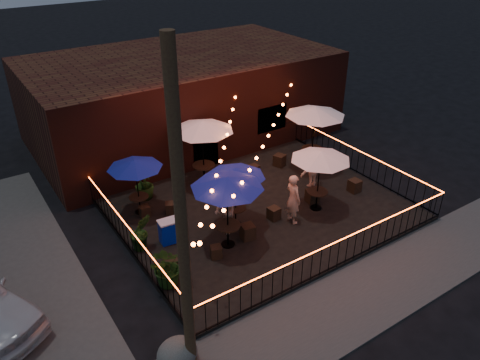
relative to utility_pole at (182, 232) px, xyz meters
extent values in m
plane|color=black|center=(5.40, 2.60, -4.00)|extent=(110.00, 110.00, 0.00)
cube|color=black|center=(5.40, 4.60, -3.92)|extent=(10.00, 8.00, 0.15)
cube|color=#44423F|center=(5.40, -0.65, -3.98)|extent=(18.00, 2.50, 0.05)
cube|color=#3B1610|center=(6.40, 12.60, -2.00)|extent=(14.00, 8.00, 4.00)
cube|color=black|center=(5.40, 8.72, -2.90)|extent=(1.20, 0.24, 2.20)
cube|color=black|center=(8.90, 8.72, -2.40)|extent=(1.60, 0.24, 1.20)
cylinder|color=#3B2318|center=(0.00, 0.00, 0.00)|extent=(0.26, 0.26, 8.00)
cube|color=black|center=(5.40, 0.60, -3.77)|extent=(10.00, 0.04, 0.04)
cube|color=black|center=(5.40, 0.60, -2.85)|extent=(10.00, 0.04, 0.04)
cube|color=#FF5013|center=(5.40, 0.60, -2.82)|extent=(10.00, 0.03, 0.02)
cube|color=black|center=(0.40, 4.60, -3.77)|extent=(0.04, 8.00, 0.04)
cube|color=black|center=(0.40, 4.60, -2.85)|extent=(0.04, 8.00, 0.04)
cube|color=#FF5013|center=(0.40, 4.60, -2.82)|extent=(0.03, 8.00, 0.02)
cube|color=black|center=(10.40, 4.60, -3.77)|extent=(0.04, 8.00, 0.04)
cube|color=black|center=(10.40, 4.60, -2.85)|extent=(0.04, 8.00, 0.04)
cube|color=#FF5013|center=(10.40, 4.60, -2.82)|extent=(0.03, 8.00, 0.02)
cylinder|color=black|center=(3.23, 3.43, -3.83)|extent=(0.46, 0.46, 0.03)
cylinder|color=black|center=(3.23, 3.43, -3.46)|extent=(0.06, 0.06, 0.76)
cylinder|color=black|center=(3.23, 3.43, -3.07)|extent=(0.84, 0.84, 0.04)
cylinder|color=black|center=(3.23, 3.43, -2.59)|extent=(0.05, 0.05, 2.52)
cone|color=navy|center=(3.23, 3.43, -1.49)|extent=(2.47, 2.47, 0.37)
cylinder|color=black|center=(1.60, 6.86, -3.84)|extent=(0.39, 0.39, 0.03)
cylinder|color=black|center=(1.60, 6.86, -3.52)|extent=(0.05, 0.05, 0.64)
cylinder|color=black|center=(1.60, 6.86, -3.20)|extent=(0.71, 0.71, 0.04)
cylinder|color=black|center=(1.60, 6.86, -2.79)|extent=(0.04, 0.04, 2.12)
cone|color=navy|center=(1.60, 6.86, -1.86)|extent=(2.42, 2.42, 0.31)
cylinder|color=black|center=(4.09, 4.28, -3.84)|extent=(0.41, 0.41, 0.03)
cylinder|color=black|center=(4.09, 4.28, -3.51)|extent=(0.06, 0.06, 0.66)
cylinder|color=black|center=(4.09, 4.28, -3.17)|extent=(0.74, 0.74, 0.04)
cylinder|color=black|center=(4.09, 4.28, -2.74)|extent=(0.04, 0.04, 2.21)
cone|color=navy|center=(4.09, 4.28, -1.78)|extent=(2.05, 2.05, 0.32)
cylinder|color=black|center=(4.61, 7.40, -3.83)|extent=(0.49, 0.49, 0.03)
cylinder|color=black|center=(4.61, 7.40, -3.43)|extent=(0.07, 0.07, 0.81)
cylinder|color=black|center=(4.61, 7.40, -3.02)|extent=(0.90, 0.90, 0.04)
cylinder|color=black|center=(4.61, 7.40, -2.50)|extent=(0.05, 0.05, 2.70)
cone|color=white|center=(4.61, 7.40, -1.32)|extent=(2.64, 2.64, 0.39)
cylinder|color=black|center=(7.13, 3.49, -3.84)|extent=(0.43, 0.43, 0.03)
cylinder|color=black|center=(7.13, 3.49, -3.49)|extent=(0.06, 0.06, 0.70)
cylinder|color=black|center=(7.13, 3.49, -3.13)|extent=(0.78, 0.78, 0.04)
cylinder|color=black|center=(7.13, 3.49, -2.68)|extent=(0.04, 0.04, 2.34)
cone|color=white|center=(7.13, 3.49, -1.66)|extent=(2.77, 2.77, 0.34)
cylinder|color=black|center=(9.20, 6.14, -3.83)|extent=(0.50, 0.50, 0.03)
cylinder|color=black|center=(9.20, 6.14, -3.43)|extent=(0.07, 0.07, 0.81)
cylinder|color=black|center=(9.20, 6.14, -3.01)|extent=(0.90, 0.90, 0.05)
cylinder|color=black|center=(9.20, 6.14, -2.49)|extent=(0.05, 0.05, 2.71)
cone|color=white|center=(9.20, 6.14, -1.31)|extent=(3.10, 3.10, 0.40)
cube|color=black|center=(1.08, 3.21, -3.62)|extent=(0.42, 0.42, 0.46)
cube|color=black|center=(2.56, 3.09, -3.65)|extent=(0.44, 0.44, 0.41)
cube|color=black|center=(1.64, 6.53, -3.65)|extent=(0.37, 0.37, 0.41)
cube|color=black|center=(2.50, 6.19, -3.64)|extent=(0.47, 0.47, 0.42)
cube|color=black|center=(3.97, 3.37, -3.60)|extent=(0.49, 0.49, 0.51)
cube|color=black|center=(5.40, 3.81, -3.62)|extent=(0.41, 0.41, 0.45)
cube|color=black|center=(5.38, 6.98, -3.62)|extent=(0.39, 0.39, 0.46)
cube|color=black|center=(6.67, 6.85, -3.62)|extent=(0.44, 0.44, 0.46)
cube|color=black|center=(7.32, 3.94, -3.60)|extent=(0.47, 0.47, 0.49)
cube|color=black|center=(9.21, 3.59, -3.60)|extent=(0.42, 0.42, 0.49)
cube|color=black|center=(8.10, 6.95, -3.60)|extent=(0.55, 0.55, 0.51)
cube|color=black|center=(9.46, 6.54, -3.62)|extent=(0.47, 0.47, 0.45)
imported|color=#CBAF89|center=(5.84, 3.33, -2.92)|extent=(0.45, 0.68, 1.85)
imported|color=tan|center=(3.54, 4.09, -3.00)|extent=(0.74, 0.90, 1.70)
imported|color=tan|center=(8.07, 4.86, -3.04)|extent=(1.06, 0.63, 1.62)
imported|color=#193F10|center=(0.80, 2.81, -3.21)|extent=(1.26, 1.13, 1.28)
imported|color=#10360E|center=(0.80, 4.81, -3.19)|extent=(0.80, 0.68, 1.32)
imported|color=#113F0F|center=(2.16, 7.67, -3.20)|extent=(0.87, 0.87, 1.30)
cube|color=#0623C6|center=(1.69, 4.65, -3.46)|extent=(0.63, 0.47, 0.79)
cube|color=silver|center=(1.69, 4.65, -3.04)|extent=(0.67, 0.51, 0.05)
ellipsoid|color=#4E4E48|center=(-0.27, 0.21, -3.63)|extent=(1.19, 1.10, 0.75)
camera|label=1|loc=(-3.32, -7.11, 5.59)|focal=35.00mm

